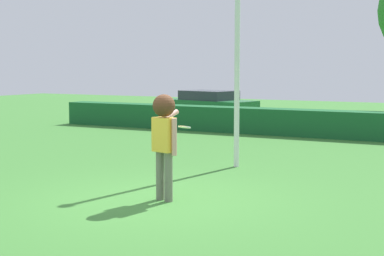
{
  "coord_description": "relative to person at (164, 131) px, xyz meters",
  "views": [
    {
      "loc": [
        5.12,
        -8.35,
        2.26
      ],
      "look_at": [
        0.11,
        1.03,
        1.15
      ],
      "focal_mm": 54.65,
      "sensor_mm": 36.0,
      "label": 1
    }
  ],
  "objects": [
    {
      "name": "ground_plane",
      "position": [
        -0.11,
        -0.04,
        -1.19
      ],
      "size": [
        60.0,
        60.0,
        0.0
      ],
      "primitive_type": "plane",
      "color": "#3B7A31"
    },
    {
      "name": "person",
      "position": [
        0.0,
        0.0,
        0.0
      ],
      "size": [
        0.55,
        0.83,
        1.81
      ],
      "color": "slate",
      "rests_on": "ground"
    },
    {
      "name": "frisbee",
      "position": [
        0.1,
        0.52,
        0.02
      ],
      "size": [
        0.23,
        0.23,
        0.07
      ],
      "color": "white"
    },
    {
      "name": "lamppost",
      "position": [
        -0.29,
        3.69,
        1.94
      ],
      "size": [
        0.24,
        0.24,
        5.63
      ],
      "color": "silver",
      "rests_on": "ground"
    },
    {
      "name": "hedge_row",
      "position": [
        -0.11,
        10.19,
        -0.76
      ],
      "size": [
        20.25,
        0.9,
        0.87
      ],
      "primitive_type": "cube",
      "color": "#19592B",
      "rests_on": "ground"
    },
    {
      "name": "parked_car_green",
      "position": [
        -6.23,
        14.2,
        -0.5
      ],
      "size": [
        4.48,
        2.63,
        1.25
      ],
      "color": "#1E6633",
      "rests_on": "ground"
    }
  ]
}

